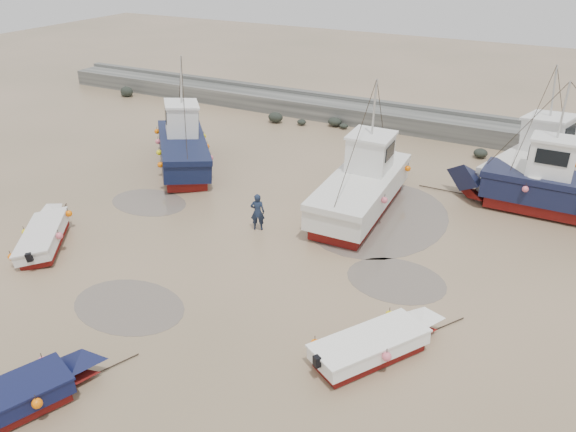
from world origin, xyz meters
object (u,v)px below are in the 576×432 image
Objects in this scene: dinghy_0 at (47,232)px; cabin_boat_3 at (544,161)px; dinghy_3 at (379,342)px; cabin_boat_2 at (556,188)px; dinghy_1 at (16,396)px; cabin_boat_0 at (180,144)px; cabin_boat_1 at (364,183)px; person at (258,229)px.

dinghy_0 is 24.99m from cabin_boat_3.
dinghy_3 is 0.50× the size of cabin_boat_2.
dinghy_3 is at bearing 164.33° from cabin_boat_2.
dinghy_0 is 0.52× the size of cabin_boat_3.
cabin_boat_3 reaches higher than dinghy_1.
dinghy_0 and dinghy_1 have the same top height.
dinghy_3 is 14.29m from cabin_boat_2.
cabin_boat_0 reaches higher than dinghy_3.
cabin_boat_3 is at bearing -20.89° from cabin_boat_0.
cabin_boat_1 is at bearing -119.61° from cabin_boat_3.
cabin_boat_1 reaches higher than person.
cabin_boat_1 is at bearing 5.45° from dinghy_0.
dinghy_3 is at bearing -68.98° from cabin_boat_1.
cabin_boat_1 is 10.30m from cabin_boat_3.
cabin_boat_3 is 5.95× the size of person.
cabin_boat_2 is at bearing -168.61° from person.
person is at bearing -116.51° from cabin_boat_3.
cabin_boat_2 is at bearing 82.26° from dinghy_1.
dinghy_3 is 0.49× the size of cabin_boat_1.
person is (0.49, 12.59, -0.55)m from dinghy_1.
cabin_boat_1 is (-4.37, 10.02, 0.76)m from dinghy_3.
cabin_boat_1 reaches higher than dinghy_0.
cabin_boat_0 reaches higher than dinghy_1.
dinghy_3 is (15.29, -0.21, 0.00)m from dinghy_0.
cabin_boat_0 is at bearing 176.68° from cabin_boat_1.
dinghy_3 is 9.58m from person.
cabin_boat_2 is (3.92, 13.72, 0.76)m from dinghy_3.
dinghy_3 is 17.45m from cabin_boat_3.
cabin_boat_0 is 11.24m from cabin_boat_1.
dinghy_0 is 0.49× the size of cabin_boat_1.
dinghy_0 is 0.96× the size of dinghy_1.
cabin_boat_0 and cabin_boat_3 have the same top height.
cabin_boat_1 is at bearing 114.31° from cabin_boat_2.
dinghy_3 is 0.52× the size of cabin_boat_3.
person is (-11.70, -8.16, -1.31)m from cabin_boat_2.
dinghy_0 is 0.65× the size of cabin_boat_0.
cabin_boat_1 is at bearing 99.82° from dinghy_1.
dinghy_0 is 3.11× the size of person.
cabin_boat_0 is at bearing 179.40° from dinghy_3.
cabin_boat_2 is at bearing 106.54° from dinghy_3.
cabin_boat_2 is (19.53, 3.55, -0.03)m from cabin_boat_0.
dinghy_1 is 1.04× the size of dinghy_3.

